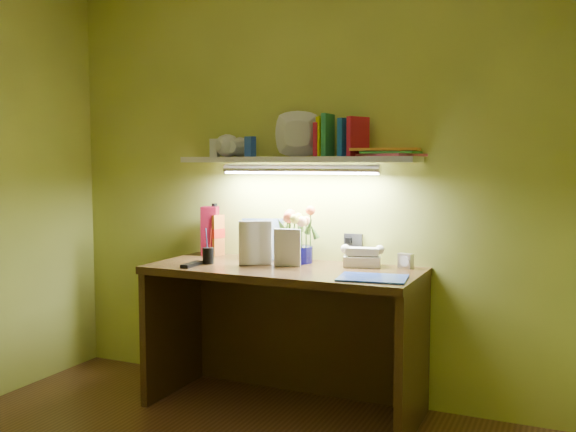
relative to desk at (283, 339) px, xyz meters
The scene contains 13 objects.
desk is the anchor object (origin of this frame).
flower_bouquet 0.56m from the desk, 89.72° to the left, with size 0.19×0.19×0.31m, color #07053A, non-canonical shape.
telephone 0.59m from the desk, 26.98° to the left, with size 0.19×0.14×0.11m, color white, non-canonical shape.
desk_clock 0.75m from the desk, 20.87° to the left, with size 0.07×0.04×0.07m, color silver.
whisky_bottle 0.78m from the desk, 157.70° to the left, with size 0.08×0.08×0.30m, color #B0571E, non-canonical shape.
whisky_box 0.79m from the desk, 159.34° to the left, with size 0.09×0.09×0.28m, color #5F0715.
pen_cup 0.61m from the desk, behind, with size 0.06×0.06×0.15m, color black.
art_card 0.56m from the desk, 139.43° to the left, with size 0.23×0.05×0.23m, color white, non-canonical shape.
tv_remote 0.61m from the desk, 158.94° to the right, with size 0.05×0.16×0.02m, color black.
blue_folder 0.65m from the desk, 14.59° to the right, with size 0.31×0.23×0.01m, color blue.
desk_book_a 0.55m from the desk, 168.96° to the right, with size 0.17×0.02×0.23m, color beige.
desk_book_b 0.48m from the desk, 169.19° to the left, with size 0.14×0.01×0.20m, color silver.
wall_shelf 0.98m from the desk, 82.13° to the left, with size 1.32×0.37×0.25m.
Camera 1 is at (1.36, -1.75, 1.29)m, focal length 40.00 mm.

